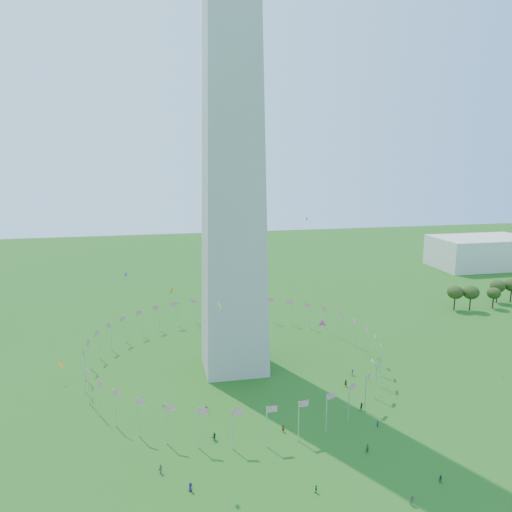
# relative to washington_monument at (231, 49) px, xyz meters

# --- Properties ---
(ground) EXTENTS (600.00, 600.00, 0.00)m
(ground) POSITION_rel_washington_monument_xyz_m (0.00, -50.00, -84.50)
(ground) COLOR #1A4E12
(ground) RESTS_ON ground
(washington_monument) EXTENTS (16.80, 16.80, 169.00)m
(washington_monument) POSITION_rel_washington_monument_xyz_m (0.00, 0.00, 0.00)
(washington_monument) COLOR #ADA89A
(washington_monument) RESTS_ON ground
(flag_ring) EXTENTS (80.24, 80.24, 9.00)m
(flag_ring) POSITION_rel_washington_monument_xyz_m (-0.00, 0.00, -80.00)
(flag_ring) COLOR silver
(flag_ring) RESTS_ON ground
(gov_building_east_a) EXTENTS (50.00, 30.00, 16.00)m
(gov_building_east_a) POSITION_rel_washington_monument_xyz_m (150.00, 100.00, -76.50)
(gov_building_east_a) COLOR beige
(gov_building_east_a) RESTS_ON ground
(crowd) EXTENTS (108.81, 79.63, 1.99)m
(crowd) POSITION_rel_washington_monument_xyz_m (3.68, -52.02, -83.61)
(crowd) COLOR #5B1415
(crowd) RESTS_ON ground
(kites_aloft) EXTENTS (98.25, 68.34, 37.64)m
(kites_aloft) POSITION_rel_washington_monument_xyz_m (12.41, -26.77, -65.92)
(kites_aloft) COLOR #CC2699
(kites_aloft) RESTS_ON ground
(tree_line_east) EXTENTS (53.54, 15.56, 10.37)m
(tree_line_east) POSITION_rel_washington_monument_xyz_m (115.80, 35.15, -79.69)
(tree_line_east) COLOR #324717
(tree_line_east) RESTS_ON ground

